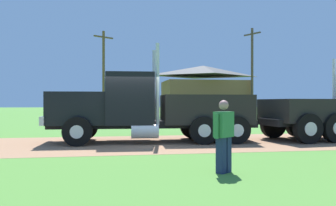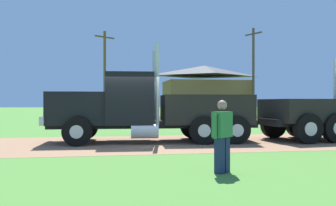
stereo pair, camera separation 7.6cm
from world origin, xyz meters
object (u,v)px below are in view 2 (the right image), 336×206
shed_building (205,92)px  visitor_walking_mid (222,134)px  utility_pole_far (253,70)px  utility_pole_near (105,72)px  truck_foreground_white (150,109)px

shed_building → visitor_walking_mid: bearing=-104.5°
visitor_walking_mid → utility_pole_far: (12.22, 27.08, 4.07)m
utility_pole_near → utility_pole_far: utility_pole_far is taller
truck_foreground_white → visitor_walking_mid: (0.92, -6.28, -0.42)m
utility_pole_near → visitor_walking_mid: bearing=-83.5°
truck_foreground_white → shed_building: shed_building is taller
visitor_walking_mid → utility_pole_near: size_ratio=0.19×
utility_pole_far → visitor_walking_mid: bearing=-114.3°
utility_pole_near → utility_pole_far: 15.39m
visitor_walking_mid → shed_building: bearing=75.5°
visitor_walking_mid → utility_pole_far: utility_pole_far is taller
shed_building → utility_pole_far: bearing=-38.2°
visitor_walking_mid → shed_building: (7.88, 30.50, 1.88)m
visitor_walking_mid → utility_pole_far: 29.99m
utility_pole_far → truck_foreground_white: bearing=-122.3°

